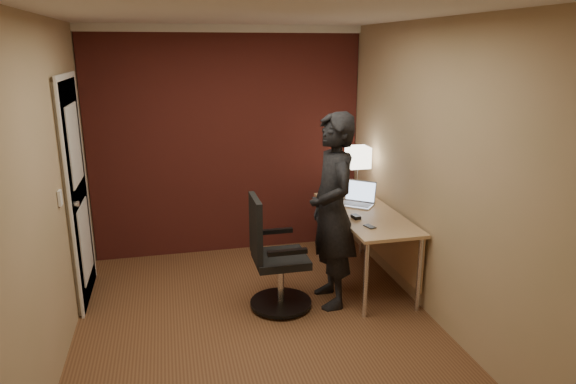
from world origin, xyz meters
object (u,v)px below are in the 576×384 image
at_px(desk, 372,223).
at_px(mouse, 356,217).
at_px(laptop, 358,198).
at_px(person, 332,211).
at_px(desk_lamp, 358,158).
at_px(phone, 370,226).
at_px(office_chair, 273,261).

distance_m(desk, mouse, 0.33).
relative_size(laptop, person, 0.24).
xyz_separation_m(desk_lamp, laptop, (-0.10, -0.30, -0.35)).
xyz_separation_m(laptop, phone, (-0.15, -0.68, -0.06)).
xyz_separation_m(office_chair, person, (0.54, -0.00, 0.42)).
bearing_deg(desk, desk_lamp, 85.26).
bearing_deg(desk_lamp, laptop, -108.24).
distance_m(desk, desk_lamp, 0.77).
bearing_deg(desk_lamp, office_chair, -141.10).
distance_m(desk_lamp, phone, 1.09).
distance_m(desk_lamp, mouse, 0.87).
bearing_deg(phone, laptop, 60.92).
bearing_deg(laptop, mouse, -113.25).
xyz_separation_m(phone, person, (-0.32, 0.08, 0.14)).
bearing_deg(laptop, office_chair, -149.43).
bearing_deg(mouse, phone, -90.29).
height_order(phone, office_chair, office_chair).
bearing_deg(mouse, desk, 28.19).
relative_size(desk, desk_lamp, 2.80).
distance_m(desk, person, 0.68).
height_order(mouse, office_chair, office_chair).
distance_m(laptop, phone, 0.70).
bearing_deg(laptop, desk_lamp, 71.76).
bearing_deg(office_chair, laptop, 30.57).
relative_size(desk, person, 0.86).
bearing_deg(laptop, phone, -102.20).
xyz_separation_m(desk, laptop, (-0.05, 0.25, 0.19)).
bearing_deg(office_chair, desk, 17.97).
xyz_separation_m(desk_lamp, phone, (-0.24, -0.98, -0.41)).
relative_size(mouse, person, 0.06).
bearing_deg(desk_lamp, mouse, -111.23).
height_order(desk, laptop, laptop).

